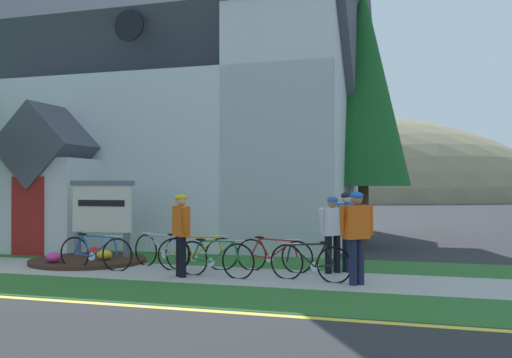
% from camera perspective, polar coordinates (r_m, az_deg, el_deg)
% --- Properties ---
extents(ground, '(140.00, 140.00, 0.00)m').
position_cam_1_polar(ground, '(16.69, -19.41, -7.02)').
color(ground, '#2B2B2D').
extents(sidewalk_slab, '(32.00, 2.17, 0.01)m').
position_cam_1_polar(sidewalk_slab, '(13.69, -19.50, -8.42)').
color(sidewalk_slab, '#A8A59E').
rests_on(sidewalk_slab, ground).
extents(church_lawn, '(24.00, 2.17, 0.01)m').
position_cam_1_polar(church_lawn, '(15.49, -14.74, -7.53)').
color(church_lawn, '#2D6628').
rests_on(church_lawn, ground).
extents(church_building, '(12.18, 11.36, 13.56)m').
position_cam_1_polar(church_building, '(20.32, -5.56, 8.11)').
color(church_building, silver).
rests_on(church_building, ground).
extents(church_sign, '(1.75, 0.16, 1.98)m').
position_cam_1_polar(church_sign, '(14.63, -15.35, -2.96)').
color(church_sign, slate).
rests_on(church_sign, ground).
extents(flower_bed, '(2.74, 2.74, 0.34)m').
position_cam_1_polar(flower_bed, '(14.22, -16.67, -7.88)').
color(flower_bed, '#382319').
rests_on(flower_bed, ground).
extents(bicycle_blue, '(1.68, 0.35, 0.81)m').
position_cam_1_polar(bicycle_blue, '(11.10, 5.53, -8.39)').
color(bicycle_blue, black).
rests_on(bicycle_blue, ground).
extents(bicycle_yellow, '(1.79, 0.08, 0.83)m').
position_cam_1_polar(bicycle_yellow, '(12.95, -15.96, -7.20)').
color(bicycle_yellow, black).
rests_on(bicycle_yellow, ground).
extents(bicycle_green, '(1.67, 0.66, 0.81)m').
position_cam_1_polar(bicycle_green, '(13.03, -9.56, -7.18)').
color(bicycle_green, black).
rests_on(bicycle_green, ground).
extents(bicycle_red, '(1.75, 0.20, 0.77)m').
position_cam_1_polar(bicycle_red, '(12.24, 1.80, -7.68)').
color(bicycle_red, black).
rests_on(bicycle_red, ground).
extents(bicycle_silver, '(1.78, 0.32, 0.80)m').
position_cam_1_polar(bicycle_silver, '(11.56, -4.21, -8.04)').
color(bicycle_silver, black).
rests_on(bicycle_silver, ground).
extents(bicycle_black, '(1.68, 0.63, 0.80)m').
position_cam_1_polar(bicycle_black, '(12.49, -5.91, -7.48)').
color(bicycle_black, black).
rests_on(bicycle_black, ground).
extents(cyclist_in_white_jersey, '(0.47, 0.60, 1.72)m').
position_cam_1_polar(cyclist_in_white_jersey, '(12.25, 9.22, -4.61)').
color(cyclist_in_white_jersey, '#191E38').
rests_on(cyclist_in_white_jersey, ground).
extents(cyclist_in_blue_jersey, '(0.50, 0.56, 1.62)m').
position_cam_1_polar(cyclist_in_blue_jersey, '(12.05, 7.78, -5.02)').
color(cyclist_in_blue_jersey, black).
rests_on(cyclist_in_blue_jersey, ground).
extents(cyclist_in_red_jersey, '(0.48, 0.66, 1.69)m').
position_cam_1_polar(cyclist_in_red_jersey, '(11.55, -7.61, -4.98)').
color(cyclist_in_red_jersey, black).
rests_on(cyclist_in_red_jersey, ground).
extents(cyclist_in_yellow_jersey, '(0.59, 0.51, 1.75)m').
position_cam_1_polar(cyclist_in_yellow_jersey, '(10.69, 10.16, -5.09)').
color(cyclist_in_yellow_jersey, '#191E38').
rests_on(cyclist_in_yellow_jersey, ground).
extents(roadside_conifer, '(2.81, 2.81, 8.03)m').
position_cam_1_polar(roadside_conifer, '(17.64, 10.81, 9.35)').
color(roadside_conifer, '#4C3823').
rests_on(roadside_conifer, ground).
extents(distant_hill, '(70.87, 48.83, 24.28)m').
position_cam_1_polar(distant_hill, '(80.07, 2.62, -1.98)').
color(distant_hill, '#847A5B').
rests_on(distant_hill, ground).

